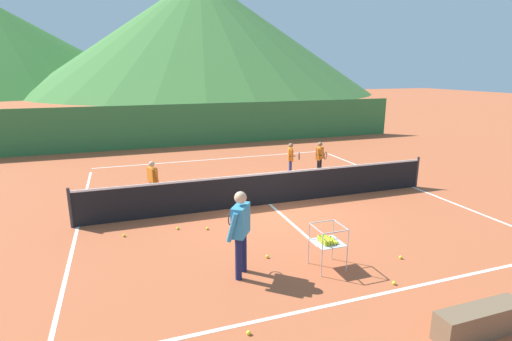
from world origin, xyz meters
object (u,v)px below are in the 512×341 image
Objects in this scene: instructor at (240,226)px; tennis_ball_3 at (241,217)px; ball_cart at (327,241)px; tennis_ball_6 at (248,333)px; student_1 at (291,156)px; courtside_bench at (480,321)px; tennis_ball_7 at (394,283)px; tennis_ball_1 at (178,228)px; student_2 at (320,155)px; student_0 at (153,178)px; tennis_ball_5 at (267,256)px; tennis_ball_0 at (401,257)px; tennis_ball_2 at (124,235)px; tennis_ball_4 at (207,228)px; tennis_net at (270,188)px.

instructor is 3.16m from tennis_ball_3.
tennis_ball_6 is (-2.13, -1.44, -0.56)m from ball_cart.
courtside_bench is at bearing -96.50° from student_1.
tennis_ball_3 is 4.50m from tennis_ball_7.
courtside_bench is at bearing -56.23° from tennis_ball_1.
student_1 is 18.66× the size of tennis_ball_6.
instructor reaches higher than student_2.
instructor is 5.19m from student_0.
ball_cart is 13.22× the size of tennis_ball_5.
tennis_ball_3 is at bearing 126.91° from tennis_ball_0.
tennis_ball_2 is at bearing 142.99° from tennis_ball_5.
student_2 is 18.90× the size of tennis_ball_6.
tennis_ball_7 is at bearing -39.83° from tennis_ball_2.
student_0 is 5.00m from tennis_ball_5.
tennis_ball_7 is at bearing -26.52° from instructor.
tennis_ball_7 is (2.74, -3.69, 0.00)m from tennis_ball_4.
tennis_ball_2 is 3.59m from tennis_ball_5.
tennis_ball_6 is at bearing -124.63° from student_2.
student_2 reaches higher than student_1.
tennis_ball_5 is at bearing -53.94° from tennis_ball_1.
courtside_bench is at bearing -57.76° from tennis_ball_5.
tennis_ball_6 is (-1.30, -4.61, 0.00)m from tennis_ball_3.
tennis_ball_4 is 1.00× the size of tennis_ball_7.
tennis_ball_6 is (-1.16, -2.23, 0.00)m from tennis_ball_5.
tennis_ball_2 is 4.71m from tennis_ball_6.
tennis_ball_1 is at bearing 107.62° from instructor.
tennis_net reaches higher than tennis_ball_3.
tennis_ball_0 is (-1.61, -6.61, -0.74)m from student_2.
tennis_ball_5 is (1.58, -2.17, 0.00)m from tennis_ball_1.
tennis_ball_6 is (1.71, -4.39, 0.00)m from tennis_ball_2.
tennis_ball_7 is at bearing 8.49° from tennis_ball_6.
tennis_ball_1 is 1.00× the size of tennis_ball_6.
tennis_ball_4 is (0.70, -0.26, 0.00)m from tennis_ball_1.
ball_cart is 13.22× the size of tennis_ball_2.
student_0 is 5.29m from student_1.
tennis_net is at bearing 96.48° from tennis_ball_7.
ball_cart is at bearing 113.95° from courtside_bench.
tennis_ball_3 is at bearing 86.52° from tennis_ball_5.
instructor is 4.15m from courtside_bench.
student_0 is at bearing 120.96° from tennis_ball_7.
tennis_net is at bearing 85.47° from ball_cart.
instructor reaches higher than student_1.
tennis_ball_1 is at bearing 130.87° from ball_cart.
student_1 is 4.68m from tennis_ball_3.
student_2 is at bearing 71.95° from tennis_ball_7.
tennis_ball_0 is 0.05× the size of courtside_bench.
tennis_ball_2 is at bearing 132.05° from courtside_bench.
instructor is 1.35× the size of student_1.
tennis_ball_4 is 0.05× the size of courtside_bench.
tennis_ball_0 is 5.28m from tennis_ball_1.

